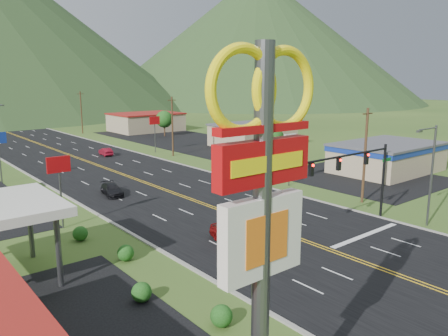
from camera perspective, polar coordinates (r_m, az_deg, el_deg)
pylon_sign at (r=13.62m, az=5.03°, el=-3.82°), size 4.32×0.60×14.00m
traffic_signal at (r=39.77m, az=17.25°, el=0.07°), size 13.10×0.43×7.00m
streetlight_east at (r=41.93m, az=25.36°, el=-0.16°), size 3.28×0.25×9.00m
building_east_near at (r=65.72m, az=20.54°, el=1.53°), size 15.40×10.40×4.10m
building_east_mid at (r=85.98m, az=3.76°, el=4.38°), size 14.40×11.40×4.30m
building_east_far at (r=111.95m, az=-10.15°, el=5.95°), size 16.40×12.40×4.50m
pole_sign_west_a at (r=40.09m, az=-20.74°, el=-0.48°), size 2.00×0.18×6.40m
pole_sign_east_a at (r=53.38m, az=8.61°, el=2.99°), size 2.00×0.18×6.40m
pole_sign_east_b at (r=78.34m, az=-9.05°, el=5.69°), size 2.00×0.18×6.40m
tree_east_a at (r=68.18m, az=6.22°, el=3.91°), size 3.84×3.84×5.82m
tree_east_b at (r=100.47m, az=-7.81°, el=6.33°), size 3.84×3.84×5.82m
utility_pole_a at (r=47.75m, az=17.93°, el=1.64°), size 1.60×0.28×10.00m
utility_pole_b at (r=74.34m, az=-6.76°, el=5.50°), size 1.60×0.28×10.00m
utility_pole_c at (r=110.07m, az=-18.13°, el=6.96°), size 1.60×0.28×10.00m
utility_pole_d at (r=148.01m, az=-23.84°, el=7.59°), size 1.60×0.28×10.00m
mountain_ne at (r=253.91m, az=4.41°, el=16.54°), size 180.00×180.00×70.00m
car_red_near at (r=35.13m, az=1.31°, el=-8.61°), size 1.91×4.62×1.57m
car_dark_mid at (r=50.76m, az=-14.44°, el=-2.79°), size 2.48×4.57×1.26m
car_red_far at (r=77.30m, az=-15.19°, el=2.04°), size 1.73×3.99×1.28m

